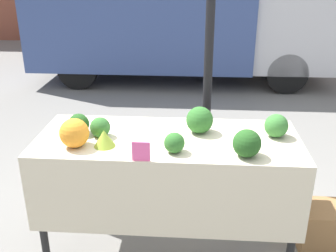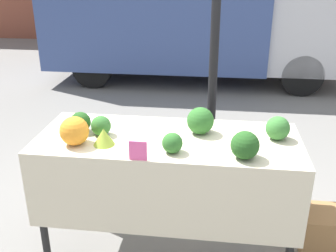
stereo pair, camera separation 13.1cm
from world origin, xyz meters
name	(u,v)px [view 1 (the left image)]	position (x,y,z in m)	size (l,w,h in m)	color
ground_plane	(168,247)	(0.00, 0.00, 0.00)	(40.00, 40.00, 0.00)	gray
tent_pole	(209,52)	(0.27, 0.71, 1.31)	(0.07, 0.07, 2.63)	black
market_table	(167,160)	(0.00, -0.06, 0.76)	(1.72, 0.70, 0.90)	beige
orange_cauliflower	(74,133)	(-0.56, -0.18, 0.99)	(0.18, 0.18, 0.18)	orange
romanesco_head	(104,138)	(-0.38, -0.16, 0.95)	(0.13, 0.13, 0.11)	#93B238
broccoli_head_0	(79,124)	(-0.59, 0.02, 0.97)	(0.14, 0.14, 0.14)	#23511E
broccoli_head_1	(200,120)	(0.20, 0.09, 0.99)	(0.18, 0.18, 0.18)	#2D6628
broccoli_head_2	(247,143)	(0.48, -0.23, 0.98)	(0.17, 0.17, 0.17)	#23511E
broccoli_head_3	(100,127)	(-0.44, -0.02, 0.96)	(0.13, 0.13, 0.13)	#336B2D
broccoli_head_4	(174,143)	(0.05, -0.21, 0.96)	(0.12, 0.12, 0.12)	#2D6628
broccoli_head_5	(276,126)	(0.70, 0.06, 0.97)	(0.15, 0.15, 0.15)	#387533
price_sign	(141,152)	(-0.13, -0.34, 0.96)	(0.11, 0.01, 0.12)	#F45B9E
produce_crate	(326,227)	(1.15, 0.11, 0.17)	(0.40, 0.30, 0.33)	#9E7042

